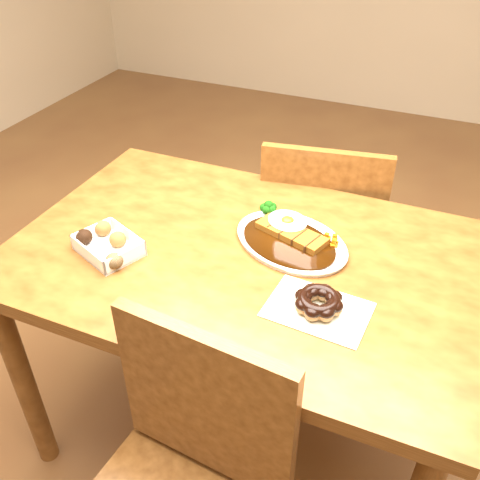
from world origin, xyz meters
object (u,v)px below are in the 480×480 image
at_px(table, 243,281).
at_px(katsu_curry_plate, 291,238).
at_px(chair_far, 321,234).
at_px(pon_de_ring, 319,303).
at_px(donut_box, 107,244).

distance_m(table, katsu_curry_plate, 0.17).
distance_m(chair_far, pon_de_ring, 0.75).
relative_size(chair_far, pon_de_ring, 3.67).
height_order(table, donut_box, donut_box).
bearing_deg(katsu_curry_plate, pon_de_ring, -57.52).
bearing_deg(chair_far, table, 72.15).
distance_m(donut_box, pon_de_ring, 0.56).
bearing_deg(pon_de_ring, katsu_curry_plate, 122.48).
relative_size(table, katsu_curry_plate, 3.16).
height_order(table, katsu_curry_plate, katsu_curry_plate).
height_order(katsu_curry_plate, pon_de_ring, katsu_curry_plate).
bearing_deg(table, pon_de_ring, -29.47).
relative_size(table, donut_box, 6.12).
bearing_deg(donut_box, pon_de_ring, 0.15).
bearing_deg(table, donut_box, -157.22).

